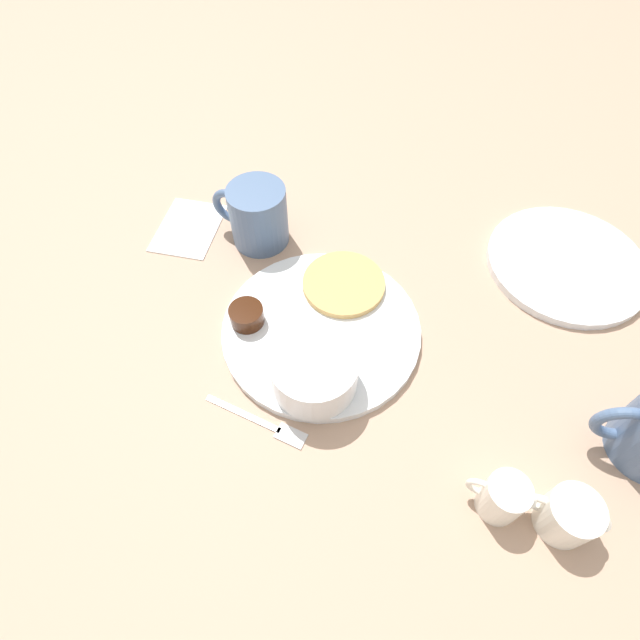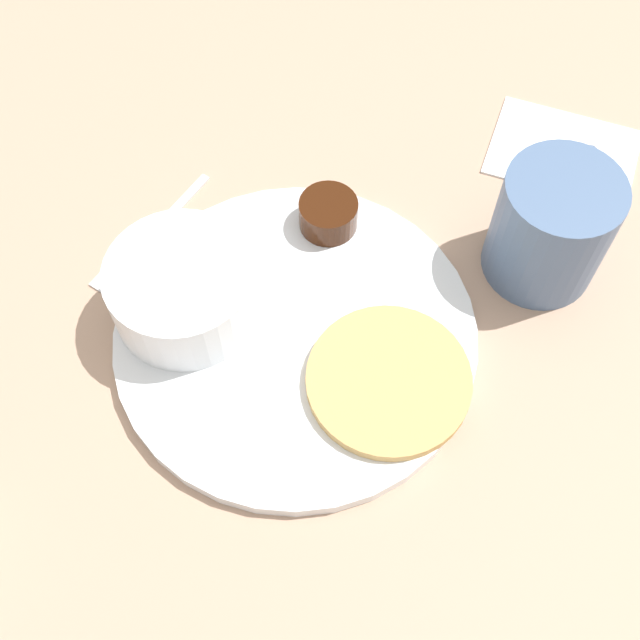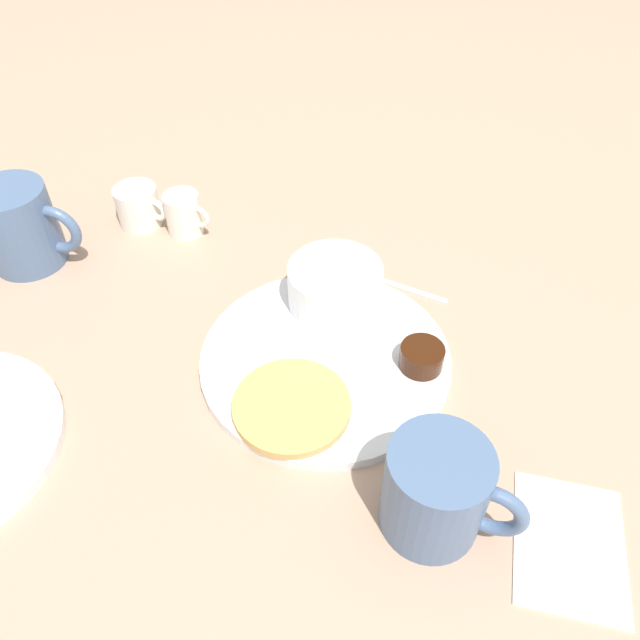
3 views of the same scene
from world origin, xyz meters
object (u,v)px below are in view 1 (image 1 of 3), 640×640
(coffee_mug, at_px, (257,215))
(fork, at_px, (266,424))
(plate, at_px, (321,330))
(creamer_pitcher_near, at_px, (502,497))
(bowl, at_px, (314,371))
(creamer_pitcher_far, at_px, (568,515))

(coffee_mug, relative_size, fork, 0.89)
(plate, bearing_deg, creamer_pitcher_near, 53.63)
(bowl, distance_m, fork, 0.08)
(bowl, height_order, creamer_pitcher_far, bowl)
(creamer_pitcher_near, distance_m, creamer_pitcher_far, 0.07)
(coffee_mug, distance_m, fork, 0.31)
(fork, bearing_deg, coffee_mug, -160.90)
(creamer_pitcher_near, relative_size, creamer_pitcher_far, 0.85)
(plate, relative_size, fork, 1.99)
(creamer_pitcher_far, bearing_deg, plate, -120.25)
(creamer_pitcher_near, bearing_deg, creamer_pitcher_far, 88.06)
(coffee_mug, bearing_deg, plate, 42.06)
(bowl, xyz_separation_m, fork, (0.06, -0.04, -0.04))
(coffee_mug, height_order, fork, coffee_mug)
(plate, height_order, creamer_pitcher_far, creamer_pitcher_far)
(plate, xyz_separation_m, bowl, (0.08, 0.01, 0.03))
(creamer_pitcher_far, height_order, fork, creamer_pitcher_far)
(creamer_pitcher_near, bearing_deg, bowl, -112.37)
(plate, height_order, bowl, bowl)
(coffee_mug, bearing_deg, fork, 19.10)
(plate, bearing_deg, coffee_mug, -137.94)
(coffee_mug, distance_m, creamer_pitcher_far, 0.54)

